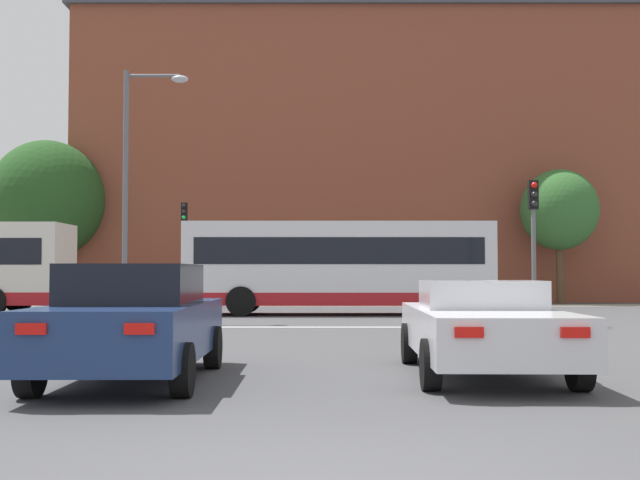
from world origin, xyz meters
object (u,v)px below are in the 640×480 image
car_saloon_left (133,322)px  traffic_light_far_right (451,249)px  car_roadster_right (481,327)px  traffic_light_far_left (183,237)px  traffic_light_near_right (532,227)px  street_lamp_junction (135,169)px  pedestrian_waiting (352,281)px  bus_crossing_lead (337,265)px

car_saloon_left → traffic_light_far_right: (8.34, 24.72, 1.71)m
traffic_light_far_right → car_roadster_right: bearing=-98.4°
traffic_light_far_left → traffic_light_far_right: size_ratio=1.23×
traffic_light_far_right → traffic_light_near_right: (0.03, -13.40, 0.19)m
street_lamp_junction → pedestrian_waiting: bearing=59.5°
bus_crossing_lead → pedestrian_waiting: bearing=-6.1°
car_saloon_left → bus_crossing_lead: bearing=79.2°
bus_crossing_lead → traffic_light_near_right: traffic_light_near_right is taller
car_roadster_right → bus_crossing_lead: bus_crossing_lead is taller
traffic_light_near_right → traffic_light_far_left: bearing=132.3°
traffic_light_far_left → street_lamp_junction: 11.40m
pedestrian_waiting → bus_crossing_lead: bearing=14.6°
traffic_light_far_left → traffic_light_far_right: traffic_light_far_left is taller
car_saloon_left → car_roadster_right: car_saloon_left is taller
traffic_light_near_right → pedestrian_waiting: traffic_light_near_right is taller
car_saloon_left → traffic_light_near_right: size_ratio=1.15×
car_roadster_right → traffic_light_far_right: 24.42m
traffic_light_far_right → street_lamp_junction: bearing=-134.1°
car_saloon_left → traffic_light_far_left: 24.66m
traffic_light_far_left → traffic_light_far_right: (11.82, 0.41, -0.52)m
car_roadster_right → traffic_light_far_left: (-8.25, 23.68, 2.34)m
car_roadster_right → traffic_light_far_left: bearing=110.6°
traffic_light_far_right → street_lamp_junction: street_lamp_junction is taller
street_lamp_junction → traffic_light_near_right: bearing=-8.6°
bus_crossing_lead → pedestrian_waiting: 7.71m
car_roadster_right → pedestrian_waiting: bearing=93.3°
traffic_light_far_left → pedestrian_waiting: (7.42, 0.50, -1.93)m
car_saloon_left → pedestrian_waiting: bearing=80.4°
car_roadster_right → street_lamp_junction: 15.14m
car_roadster_right → traffic_light_near_right: 11.45m
street_lamp_junction → traffic_light_far_right: bearing=45.9°
bus_crossing_lead → pedestrian_waiting: size_ratio=5.73×
pedestrian_waiting → street_lamp_junction: bearing=-9.7°
traffic_light_far_left → pedestrian_waiting: bearing=3.9°
traffic_light_far_right → pedestrian_waiting: size_ratio=2.00×
traffic_light_near_right → pedestrian_waiting: size_ratio=2.17×
traffic_light_far_left → traffic_light_near_right: bearing=-47.7°
bus_crossing_lead → traffic_light_far_left: 9.81m
bus_crossing_lead → traffic_light_far_right: size_ratio=2.86×
car_roadster_right → traffic_light_near_right: (3.59, 10.68, 2.02)m
traffic_light_far_left → car_roadster_right: bearing=-70.8°
bus_crossing_lead → traffic_light_near_right: 7.93m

